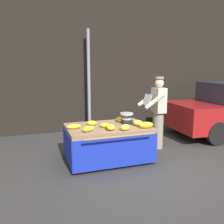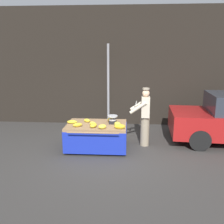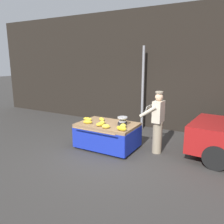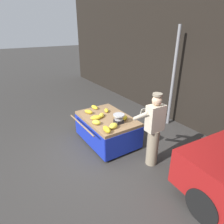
{
  "view_description": "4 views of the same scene",
  "coord_description": "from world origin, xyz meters",
  "px_view_note": "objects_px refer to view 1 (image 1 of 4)",
  "views": [
    {
      "loc": [
        -1.96,
        -4.07,
        1.89
      ],
      "look_at": [
        -0.44,
        0.37,
        1.03
      ],
      "focal_mm": 37.66,
      "sensor_mm": 36.0,
      "label": 1
    },
    {
      "loc": [
        0.34,
        -6.1,
        2.65
      ],
      "look_at": [
        -0.09,
        0.49,
        1.07
      ],
      "focal_mm": 38.89,
      "sensor_mm": 36.0,
      "label": 2
    },
    {
      "loc": [
        2.69,
        -5.02,
        2.52
      ],
      "look_at": [
        -0.35,
        0.37,
        1.1
      ],
      "focal_mm": 36.5,
      "sensor_mm": 36.0,
      "label": 3
    },
    {
      "loc": [
        3.46,
        -2.01,
        2.93
      ],
      "look_at": [
        -0.41,
        0.49,
        0.9
      ],
      "focal_mm": 31.08,
      "sensor_mm": 36.0,
      "label": 4
    }
  ],
  "objects_px": {
    "banana_bunch_2": "(92,123)",
    "banana_bunch_5": "(74,126)",
    "banana_cart": "(108,135)",
    "banana_bunch_3": "(121,120)",
    "banana_bunch_0": "(125,127)",
    "banana_bunch_6": "(146,125)",
    "vendor_person": "(158,112)",
    "banana_bunch_4": "(88,129)",
    "banana_bunch_7": "(110,127)",
    "banana_bunch_1": "(138,123)",
    "street_pole": "(89,82)",
    "weighing_scale": "(127,118)",
    "banana_bunch_8": "(105,125)"
  },
  "relations": [
    {
      "from": "banana_bunch_2",
      "to": "banana_bunch_5",
      "type": "relative_size",
      "value": 0.71
    },
    {
      "from": "banana_bunch_3",
      "to": "banana_bunch_6",
      "type": "xyz_separation_m",
      "value": [
        0.28,
        -0.67,
        0.01
      ]
    },
    {
      "from": "banana_cart",
      "to": "banana_bunch_0",
      "type": "xyz_separation_m",
      "value": [
        0.21,
        -0.43,
        0.25
      ]
    },
    {
      "from": "banana_cart",
      "to": "vendor_person",
      "type": "distance_m",
      "value": 1.45
    },
    {
      "from": "vendor_person",
      "to": "banana_bunch_6",
      "type": "bearing_deg",
      "value": -132.05
    },
    {
      "from": "banana_bunch_2",
      "to": "banana_bunch_5",
      "type": "bearing_deg",
      "value": -157.84
    },
    {
      "from": "banana_bunch_0",
      "to": "banana_bunch_6",
      "type": "distance_m",
      "value": 0.46
    },
    {
      "from": "banana_cart",
      "to": "vendor_person",
      "type": "height_order",
      "value": "vendor_person"
    },
    {
      "from": "banana_bunch_1",
      "to": "weighing_scale",
      "type": "bearing_deg",
      "value": 120.4
    },
    {
      "from": "banana_cart",
      "to": "weighing_scale",
      "type": "height_order",
      "value": "weighing_scale"
    },
    {
      "from": "banana_bunch_4",
      "to": "banana_bunch_8",
      "type": "height_order",
      "value": "banana_bunch_4"
    },
    {
      "from": "banana_cart",
      "to": "banana_bunch_6",
      "type": "xyz_separation_m",
      "value": [
        0.67,
        -0.41,
        0.26
      ]
    },
    {
      "from": "banana_bunch_0",
      "to": "banana_bunch_3",
      "type": "height_order",
      "value": "banana_bunch_0"
    },
    {
      "from": "vendor_person",
      "to": "banana_bunch_2",
      "type": "bearing_deg",
      "value": -173.39
    },
    {
      "from": "street_pole",
      "to": "banana_bunch_0",
      "type": "xyz_separation_m",
      "value": [
        0.06,
        -2.7,
        -0.71
      ]
    },
    {
      "from": "weighing_scale",
      "to": "banana_bunch_8",
      "type": "height_order",
      "value": "weighing_scale"
    },
    {
      "from": "banana_bunch_4",
      "to": "banana_bunch_6",
      "type": "bearing_deg",
      "value": -5.58
    },
    {
      "from": "banana_bunch_0",
      "to": "banana_bunch_2",
      "type": "bearing_deg",
      "value": 130.23
    },
    {
      "from": "street_pole",
      "to": "weighing_scale",
      "type": "height_order",
      "value": "street_pole"
    },
    {
      "from": "vendor_person",
      "to": "banana_bunch_5",
      "type": "bearing_deg",
      "value": -170.22
    },
    {
      "from": "banana_bunch_1",
      "to": "banana_bunch_8",
      "type": "distance_m",
      "value": 0.69
    },
    {
      "from": "banana_bunch_6",
      "to": "banana_bunch_7",
      "type": "height_order",
      "value": "banana_bunch_6"
    },
    {
      "from": "banana_bunch_0",
      "to": "banana_bunch_1",
      "type": "relative_size",
      "value": 0.86
    },
    {
      "from": "banana_cart",
      "to": "banana_bunch_2",
      "type": "relative_size",
      "value": 8.38
    },
    {
      "from": "street_pole",
      "to": "banana_bunch_6",
      "type": "relative_size",
      "value": 10.28
    },
    {
      "from": "banana_bunch_8",
      "to": "street_pole",
      "type": "bearing_deg",
      "value": 84.21
    },
    {
      "from": "street_pole",
      "to": "banana_bunch_6",
      "type": "xyz_separation_m",
      "value": [
        0.51,
        -2.68,
        -0.7
      ]
    },
    {
      "from": "banana_bunch_2",
      "to": "banana_bunch_1",
      "type": "bearing_deg",
      "value": -21.46
    },
    {
      "from": "banana_bunch_7",
      "to": "vendor_person",
      "type": "distance_m",
      "value": 1.56
    },
    {
      "from": "banana_bunch_5",
      "to": "weighing_scale",
      "type": "bearing_deg",
      "value": 3.42
    },
    {
      "from": "banana_bunch_4",
      "to": "banana_bunch_7",
      "type": "bearing_deg",
      "value": -0.55
    },
    {
      "from": "banana_bunch_2",
      "to": "banana_cart",
      "type": "bearing_deg",
      "value": -29.13
    },
    {
      "from": "banana_bunch_0",
      "to": "banana_bunch_2",
      "type": "xyz_separation_m",
      "value": [
        -0.51,
        0.6,
        -0.01
      ]
    },
    {
      "from": "banana_bunch_5",
      "to": "banana_bunch_6",
      "type": "xyz_separation_m",
      "value": [
        1.36,
        -0.42,
        0.02
      ]
    },
    {
      "from": "banana_bunch_0",
      "to": "banana_bunch_8",
      "type": "height_order",
      "value": "banana_bunch_0"
    },
    {
      "from": "banana_bunch_6",
      "to": "banana_bunch_8",
      "type": "bearing_deg",
      "value": 158.66
    },
    {
      "from": "banana_bunch_1",
      "to": "street_pole",
      "type": "bearing_deg",
      "value": 100.34
    },
    {
      "from": "banana_bunch_2",
      "to": "banana_bunch_5",
      "type": "height_order",
      "value": "banana_bunch_2"
    },
    {
      "from": "banana_bunch_2",
      "to": "vendor_person",
      "type": "height_order",
      "value": "vendor_person"
    },
    {
      "from": "banana_cart",
      "to": "banana_bunch_4",
      "type": "xyz_separation_m",
      "value": [
        -0.48,
        -0.3,
        0.25
      ]
    },
    {
      "from": "banana_cart",
      "to": "banana_bunch_5",
      "type": "xyz_separation_m",
      "value": [
        -0.7,
        0.0,
        0.24
      ]
    },
    {
      "from": "banana_bunch_4",
      "to": "banana_bunch_8",
      "type": "xyz_separation_m",
      "value": [
        0.39,
        0.18,
        -0.01
      ]
    },
    {
      "from": "banana_cart",
      "to": "banana_bunch_3",
      "type": "distance_m",
      "value": 0.52
    },
    {
      "from": "banana_bunch_0",
      "to": "vendor_person",
      "type": "height_order",
      "value": "vendor_person"
    },
    {
      "from": "banana_bunch_4",
      "to": "banana_bunch_6",
      "type": "distance_m",
      "value": 1.15
    },
    {
      "from": "weighing_scale",
      "to": "banana_bunch_0",
      "type": "relative_size",
      "value": 1.3
    },
    {
      "from": "banana_cart",
      "to": "banana_bunch_3",
      "type": "bearing_deg",
      "value": 33.93
    },
    {
      "from": "banana_bunch_4",
      "to": "banana_bunch_0",
      "type": "bearing_deg",
      "value": -10.82
    },
    {
      "from": "weighing_scale",
      "to": "banana_bunch_4",
      "type": "height_order",
      "value": "weighing_scale"
    },
    {
      "from": "banana_bunch_0",
      "to": "banana_bunch_6",
      "type": "relative_size",
      "value": 0.74
    }
  ]
}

